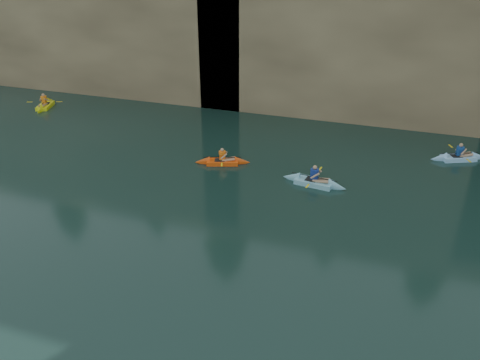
% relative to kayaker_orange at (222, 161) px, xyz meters
% --- Properties ---
extents(ground, '(160.00, 160.00, 0.00)m').
position_rel_kayaker_orange_xyz_m(ground, '(5.01, -12.65, -0.14)').
color(ground, black).
rests_on(ground, ground).
extents(cliff, '(70.00, 16.00, 12.00)m').
position_rel_kayaker_orange_xyz_m(cliff, '(5.01, 17.35, 5.86)').
color(cliff, tan).
rests_on(cliff, ground).
extents(cliff_slab_west, '(26.00, 2.40, 10.56)m').
position_rel_kayaker_orange_xyz_m(cliff_slab_west, '(-14.99, 9.95, 5.14)').
color(cliff_slab_west, '#9F8760').
rests_on(cliff_slab_west, ground).
extents(cliff_slab_center, '(24.00, 2.40, 11.40)m').
position_rel_kayaker_orange_xyz_m(cliff_slab_center, '(7.01, 9.95, 5.56)').
color(cliff_slab_center, '#9F8760').
rests_on(cliff_slab_center, ground).
extents(sea_cave_west, '(4.50, 1.00, 4.00)m').
position_rel_kayaker_orange_xyz_m(sea_cave_west, '(-12.99, 9.30, 1.86)').
color(sea_cave_west, black).
rests_on(sea_cave_west, ground).
extents(sea_cave_center, '(3.50, 1.00, 3.20)m').
position_rel_kayaker_orange_xyz_m(sea_cave_center, '(1.01, 9.30, 1.46)').
color(sea_cave_center, black).
rests_on(sea_cave_center, ground).
extents(kayaker_orange, '(3.13, 2.22, 1.17)m').
position_rel_kayaker_orange_xyz_m(kayaker_orange, '(0.00, 0.00, 0.00)').
color(kayaker_orange, '#FF5010').
rests_on(kayaker_orange, ground).
extents(kayaker_ltblue_near, '(3.41, 2.57, 1.32)m').
position_rel_kayaker_orange_xyz_m(kayaker_ltblue_near, '(5.27, -0.85, 0.02)').
color(kayaker_ltblue_near, '#84C5DD').
rests_on(kayaker_ltblue_near, ground).
extents(kayaker_yellow, '(2.45, 3.29, 1.32)m').
position_rel_kayaker_orange_xyz_m(kayaker_yellow, '(-15.98, 5.06, 0.02)').
color(kayaker_yellow, '#FFFD15').
rests_on(kayaker_yellow, ground).
extents(kayaker_ltblue_mid, '(3.29, 2.27, 1.24)m').
position_rel_kayaker_orange_xyz_m(kayaker_ltblue_mid, '(12.44, 4.76, 0.01)').
color(kayaker_ltblue_mid, '#98CFFF').
rests_on(kayaker_ltblue_mid, ground).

